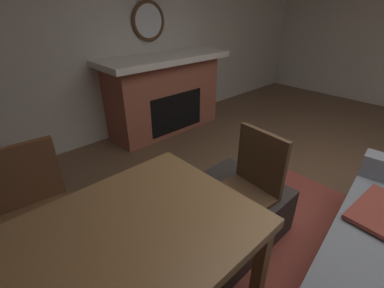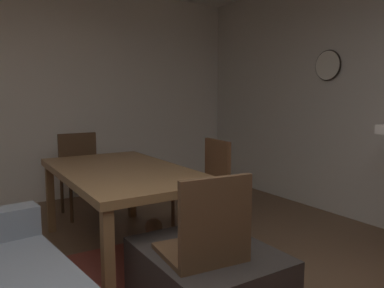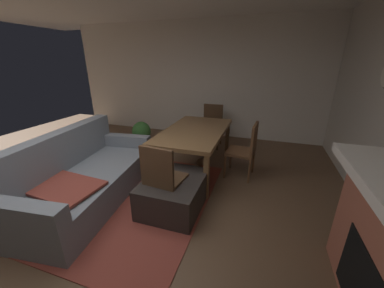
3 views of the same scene
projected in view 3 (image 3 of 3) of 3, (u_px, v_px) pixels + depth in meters
The scene contains 12 objects.
floor at pixel (93, 233), 2.52m from camera, with size 9.60×9.60×0.00m, color brown.
wall_right_window_side at pixel (197, 80), 5.58m from camera, with size 0.12×6.70×2.78m, color white.
area_rug at pixel (136, 198), 3.16m from camera, with size 2.60×2.00×0.01m, color brown.
couch at pixel (84, 178), 3.07m from camera, with size 2.31×1.25×0.95m.
ottoman_coffee_table at pixel (174, 193), 2.91m from camera, with size 0.91×0.74×0.42m, color #2D2826.
tv_remote at pixel (165, 179), 2.82m from camera, with size 0.05×0.16×0.02m, color black.
dining_table at pixel (195, 134), 3.81m from camera, with size 1.82×1.00×0.74m.
dining_chair_west at pixel (162, 176), 2.71m from camera, with size 0.48×0.48×0.93m.
dining_chair_east at pixel (212, 123), 5.02m from camera, with size 0.45×0.45×0.93m.
dining_chair_south at pixel (246, 147), 3.59m from camera, with size 0.48×0.48×0.93m.
potted_plant at pixel (142, 133), 4.99m from camera, with size 0.41×0.41×0.58m.
small_dog at pixel (192, 170), 3.62m from camera, with size 0.50×0.41×0.28m.
Camera 3 is at (-1.54, -1.70, 1.85)m, focal length 20.58 mm.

